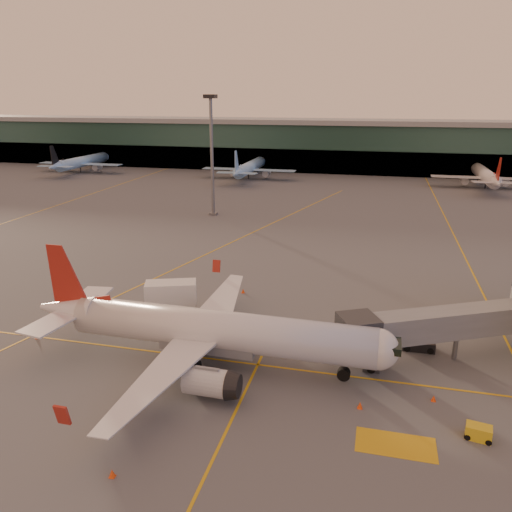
% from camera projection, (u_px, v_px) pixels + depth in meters
% --- Properties ---
extents(ground, '(600.00, 600.00, 0.00)m').
position_uv_depth(ground, '(192.00, 385.00, 45.73)').
color(ground, '#4C4F54').
rests_on(ground, ground).
extents(taxi_markings, '(100.12, 173.00, 0.01)m').
position_uv_depth(taxi_markings, '(243.00, 245.00, 88.51)').
color(taxi_markings, gold).
rests_on(taxi_markings, ground).
extents(terminal, '(400.00, 20.00, 17.60)m').
position_uv_depth(terminal, '(336.00, 146.00, 174.10)').
color(terminal, '#19382D').
rests_on(terminal, ground).
extents(mast_west_near, '(2.40, 2.40, 25.60)m').
position_uv_depth(mast_west_near, '(212.00, 147.00, 106.73)').
color(mast_west_near, slate).
rests_on(mast_west_near, ground).
extents(distant_aircraft_row, '(290.00, 34.00, 13.00)m').
position_uv_depth(distant_aircraft_row, '(262.00, 179.00, 159.58)').
color(distant_aircraft_row, '#90C2F2').
rests_on(distant_aircraft_row, ground).
extents(main_airplane, '(36.67, 32.95, 11.09)m').
position_uv_depth(main_airplane, '(208.00, 331.00, 48.32)').
color(main_airplane, silver).
rests_on(main_airplane, ground).
extents(jet_bridge, '(24.08, 14.11, 5.60)m').
position_uv_depth(jet_bridge, '(470.00, 323.00, 49.51)').
color(jet_bridge, slate).
rests_on(jet_bridge, ground).
extents(catering_truck, '(6.40, 4.38, 4.57)m').
position_uv_depth(catering_truck, '(172.00, 298.00, 58.75)').
color(catering_truck, red).
rests_on(catering_truck, ground).
extents(gpu_cart, '(2.10, 1.47, 1.13)m').
position_uv_depth(gpu_cart, '(478.00, 433.00, 38.43)').
color(gpu_cart, yellow).
rests_on(gpu_cart, ground).
extents(pushback_tug, '(3.29, 1.81, 1.68)m').
position_uv_depth(pushback_tug, '(418.00, 343.00, 52.04)').
color(pushback_tug, black).
rests_on(pushback_tug, ground).
extents(cone_nose, '(0.43, 0.43, 0.55)m').
position_uv_depth(cone_nose, '(434.00, 398.00, 43.29)').
color(cone_nose, '#FF480D').
rests_on(cone_nose, ground).
extents(cone_tail, '(0.46, 0.46, 0.58)m').
position_uv_depth(cone_tail, '(37.00, 336.00, 54.47)').
color(cone_tail, '#FF480D').
rests_on(cone_tail, ground).
extents(cone_wing_right, '(0.48, 0.48, 0.61)m').
position_uv_depth(cone_wing_right, '(112.00, 473.00, 34.65)').
color(cone_wing_right, '#FF480D').
rests_on(cone_wing_right, ground).
extents(cone_wing_left, '(0.47, 0.47, 0.59)m').
position_uv_depth(cone_wing_left, '(243.00, 291.00, 67.07)').
color(cone_wing_left, '#FF480D').
rests_on(cone_wing_left, ground).
extents(cone_fwd, '(0.47, 0.47, 0.60)m').
position_uv_depth(cone_fwd, '(360.00, 405.00, 42.28)').
color(cone_fwd, '#FF480D').
rests_on(cone_fwd, ground).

